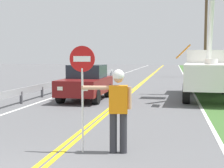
% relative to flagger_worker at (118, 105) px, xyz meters
% --- Properties ---
extents(centerline_yellow_left, '(0.11, 110.00, 0.01)m').
position_rel_flagger_worker_xyz_m(centerline_yellow_left, '(-1.38, 17.14, -1.04)').
color(centerline_yellow_left, yellow).
rests_on(centerline_yellow_left, ground).
extents(centerline_yellow_right, '(0.11, 110.00, 0.01)m').
position_rel_flagger_worker_xyz_m(centerline_yellow_right, '(-1.20, 17.14, -1.04)').
color(centerline_yellow_right, yellow).
rests_on(centerline_yellow_right, ground).
extents(edge_line_right, '(0.12, 110.00, 0.01)m').
position_rel_flagger_worker_xyz_m(edge_line_right, '(2.31, 17.14, -1.04)').
color(edge_line_right, silver).
rests_on(edge_line_right, ground).
extents(edge_line_left, '(0.12, 110.00, 0.01)m').
position_rel_flagger_worker_xyz_m(edge_line_left, '(-4.89, 17.14, -1.04)').
color(edge_line_left, silver).
rests_on(edge_line_left, ground).
extents(flagger_worker, '(1.08, 0.31, 1.83)m').
position_rel_flagger_worker_xyz_m(flagger_worker, '(0.00, 0.00, 0.00)').
color(flagger_worker, '#2D2D33').
rests_on(flagger_worker, ground).
extents(stop_sign_paddle, '(0.56, 0.04, 2.33)m').
position_rel_flagger_worker_xyz_m(stop_sign_paddle, '(-0.76, -0.11, 0.66)').
color(stop_sign_paddle, silver).
rests_on(stop_sign_paddle, ground).
extents(utility_bucket_truck, '(2.98, 6.92, 6.08)m').
position_rel_flagger_worker_xyz_m(utility_bucket_truck, '(2.91, 10.23, 0.39)').
color(utility_bucket_truck, white).
rests_on(utility_bucket_truck, ground).
extents(oncoming_sedan_nearest, '(1.94, 4.12, 1.70)m').
position_rel_flagger_worker_xyz_m(oncoming_sedan_nearest, '(-2.98, 8.09, -0.21)').
color(oncoming_sedan_nearest, maroon).
rests_on(oncoming_sedan_nearest, ground).
extents(utility_pole_mid, '(1.80, 0.28, 8.98)m').
position_rel_flagger_worker_xyz_m(utility_pole_mid, '(4.31, 27.06, 3.63)').
color(utility_pole_mid, brown).
rests_on(utility_pole_mid, ground).
extents(guardrail_left_shoulder, '(0.10, 32.00, 0.71)m').
position_rel_flagger_worker_xyz_m(guardrail_left_shoulder, '(-5.49, 12.00, -0.53)').
color(guardrail_left_shoulder, '#9EA0A3').
rests_on(guardrail_left_shoulder, ground).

